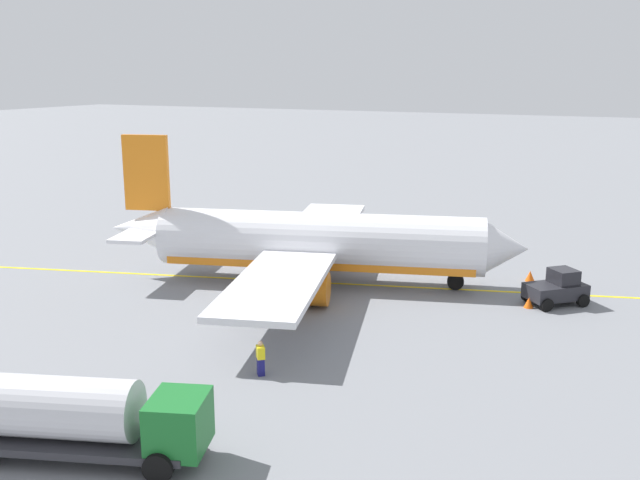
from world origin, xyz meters
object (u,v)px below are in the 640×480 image
(safety_cone_nose, at_px, (530,276))
(safety_cone_wingtip, at_px, (529,303))
(refueling_worker, at_px, (261,359))
(fuel_tanker, at_px, (65,414))
(airplane, at_px, (313,243))
(pushback_tug, at_px, (557,288))

(safety_cone_nose, height_order, safety_cone_wingtip, safety_cone_nose)
(refueling_worker, height_order, safety_cone_wingtip, refueling_worker)
(fuel_tanker, height_order, safety_cone_wingtip, fuel_tanker)
(fuel_tanker, xyz_separation_m, safety_cone_nose, (11.71, 31.06, -1.37))
(safety_cone_nose, bearing_deg, refueling_worker, -112.48)
(airplane, xyz_separation_m, safety_cone_nose, (13.31, 6.71, -2.39))
(safety_cone_wingtip, bearing_deg, safety_cone_nose, 98.75)
(airplane, height_order, safety_cone_wingtip, airplane)
(airplane, distance_m, fuel_tanker, 24.43)
(pushback_tug, bearing_deg, refueling_worker, -123.26)
(fuel_tanker, height_order, pushback_tug, fuel_tanker)
(refueling_worker, xyz_separation_m, safety_cone_wingtip, (9.81, 15.63, -0.50))
(airplane, height_order, safety_cone_nose, airplane)
(pushback_tug, relative_size, refueling_worker, 2.37)
(fuel_tanker, bearing_deg, refueling_worker, 73.63)
(safety_cone_wingtip, bearing_deg, airplane, -176.70)
(pushback_tug, xyz_separation_m, refueling_worker, (-11.22, -17.11, -0.19))
(pushback_tug, bearing_deg, safety_cone_nose, 117.79)
(safety_cone_nose, bearing_deg, pushback_tug, -62.21)
(refueling_worker, bearing_deg, safety_cone_nose, 67.52)
(pushback_tug, xyz_separation_m, safety_cone_nose, (-2.32, 4.41, -0.65))
(pushback_tug, height_order, safety_cone_nose, pushback_tug)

